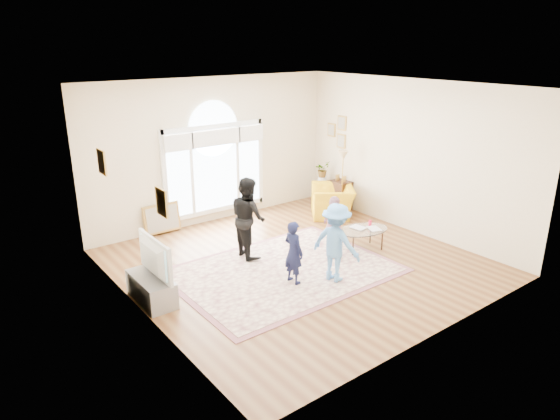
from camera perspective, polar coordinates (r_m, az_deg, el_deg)
ground at (r=9.32m, az=2.14°, el=-6.04°), size 6.00×6.00×0.00m
room_shell at (r=11.05m, az=-7.13°, el=6.41°), size 6.00×6.00×6.00m
area_rug at (r=8.98m, az=0.40°, el=-6.97°), size 3.60×2.60×0.02m
rug_border at (r=8.98m, az=0.40°, el=-7.00°), size 3.80×2.80×0.01m
tv_console at (r=8.20m, az=-14.47°, el=-8.73°), size 0.45×1.00×0.42m
television at (r=7.98m, az=-14.73°, el=-5.38°), size 0.17×1.09×0.63m
coffee_table at (r=9.88m, az=9.41°, el=-2.30°), size 1.18×0.88×0.54m
armchair at (r=11.74m, az=6.04°, el=1.03°), size 1.40×1.42×0.70m
side_cabinet at (r=12.21m, az=6.84°, el=1.70°), size 0.40×0.50×0.70m
floor_lamp at (r=11.68m, az=7.21°, el=5.64°), size 0.32×0.32×1.51m
plant_pedestal at (r=12.55m, az=4.79°, el=2.25°), size 0.20×0.20×0.70m
potted_plant at (r=12.40m, az=4.86°, el=4.67°), size 0.41×0.37×0.39m
leaning_picture at (r=10.96m, az=-13.23°, el=-2.64°), size 0.80×0.14×0.62m
child_navy at (r=8.35m, az=1.55°, el=-4.84°), size 0.30×0.42×1.09m
child_black at (r=9.33m, az=-3.68°, el=-0.83°), size 0.67×0.81×1.53m
child_pink at (r=9.34m, az=6.13°, el=-1.96°), size 0.48×0.76×1.20m
child_blue at (r=8.44m, az=6.41°, el=-3.72°), size 0.73×0.99×1.36m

